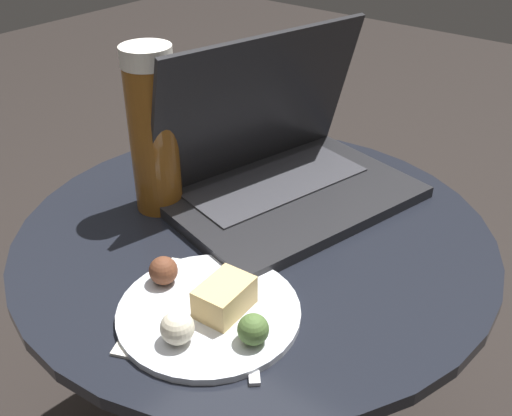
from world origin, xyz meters
TOP-DOWN VIEW (x-y plane):
  - table at (0.00, 0.00)m, footprint 0.69×0.69m
  - napkin at (-0.18, -0.05)m, footprint 0.22×0.19m
  - laptop at (0.11, 0.03)m, footprint 0.42×0.33m
  - beer_glass at (-0.04, 0.16)m, footprint 0.07×0.07m
  - snack_plate at (-0.18, -0.07)m, footprint 0.22×0.22m
  - fork at (-0.16, -0.12)m, footprint 0.13×0.12m

SIDE VIEW (x-z plane):
  - table at x=0.00m, z-range 0.13..0.64m
  - napkin at x=-0.18m, z-range 0.51..0.52m
  - fork at x=-0.16m, z-range 0.51..0.52m
  - snack_plate at x=-0.18m, z-range 0.50..0.55m
  - laptop at x=0.11m, z-range 0.44..0.69m
  - beer_glass at x=-0.04m, z-range 0.51..0.76m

